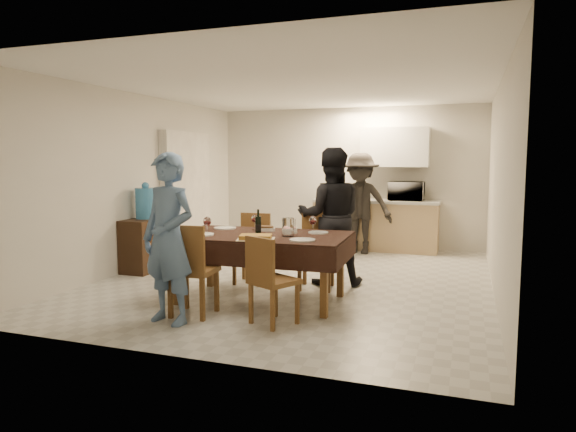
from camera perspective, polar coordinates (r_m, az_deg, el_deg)
name	(u,v)px	position (r m, az deg, el deg)	size (l,w,h in m)	color
floor	(298,279)	(7.09, 1.10, -6.98)	(5.00, 6.00, 0.02)	#B8B8B3
ceiling	(298,85)	(6.97, 1.15, 14.30)	(5.00, 6.00, 0.02)	white
wall_back	(347,177)	(9.80, 6.63, 4.31)	(5.00, 0.02, 2.60)	beige
wall_front	(180,200)	(4.17, -11.86, 1.70)	(5.00, 0.02, 2.60)	beige
wall_left	(141,182)	(8.05, -16.07, 3.70)	(0.02, 6.00, 2.60)	beige
wall_right	(498,187)	(6.58, 22.33, 2.97)	(0.02, 6.00, 2.60)	beige
stub_partition	(187,193)	(9.03, -11.20, 2.48)	(0.15, 1.40, 2.10)	white
kitchen_base_cabinet	(375,226)	(9.44, 9.69, -1.11)	(2.20, 0.60, 0.86)	tan
kitchen_worktop	(376,201)	(9.40, 9.74, 1.64)	(2.24, 0.64, 0.05)	#B6B6B2
upper_cabinet	(395,147)	(9.47, 11.79, 7.48)	(1.20, 0.34, 0.70)	white
dining_table	(261,237)	(5.89, -3.06, -2.37)	(2.04, 1.24, 0.78)	black
chair_near_left	(189,261)	(5.37, -10.96, -4.90)	(0.47, 0.47, 0.53)	brown
chair_near_right	(271,272)	(5.00, -1.91, -6.23)	(0.54, 0.56, 0.48)	brown
chair_far_left	(248,242)	(6.70, -4.45, -2.92)	(0.43, 0.43, 0.49)	brown
chair_far_right	(314,243)	(6.38, 2.95, -2.97)	(0.50, 0.50, 0.53)	brown
console	(147,244)	(7.85, -15.38, -3.06)	(0.42, 0.83, 0.77)	black
water_jug	(146,203)	(7.78, -15.51, 1.37)	(0.30, 0.30, 0.45)	#3D8ED2
wine_bottle	(258,221)	(5.93, -3.33, -0.60)	(0.07, 0.07, 0.28)	black
water_pitcher	(288,227)	(5.70, 0.00, -1.24)	(0.13, 0.13, 0.21)	white
savoury_tart	(256,237)	(5.50, -3.61, -2.35)	(0.39, 0.30, 0.05)	#A88131
salad_bowl	(290,231)	(5.94, 0.27, -1.62)	(0.17, 0.17, 0.06)	white
mushroom_dish	(266,229)	(6.16, -2.50, -1.48)	(0.21, 0.21, 0.04)	white
wine_glass_a	(207,226)	(5.88, -8.96, -1.08)	(0.09, 0.09, 0.21)	white
wine_glass_b	(313,225)	(5.92, 2.78, -0.97)	(0.09, 0.09, 0.21)	white
wine_glass_c	(255,222)	(6.23, -3.72, -0.70)	(0.08, 0.08, 0.19)	white
plate_near_left	(201,234)	(5.88, -9.60, -2.04)	(0.28, 0.28, 0.02)	white
plate_near_right	(302,240)	(5.40, 1.62, -2.68)	(0.27, 0.27, 0.02)	white
plate_far_left	(225,228)	(6.40, -7.01, -1.32)	(0.27, 0.27, 0.02)	white
plate_far_right	(318,233)	(5.97, 3.37, -1.84)	(0.24, 0.24, 0.01)	white
microwave	(406,191)	(9.31, 13.02, 2.71)	(0.60, 0.41, 0.33)	white
person_near	(169,238)	(5.20, -13.13, -2.45)	(0.62, 0.41, 1.70)	#516F9B
person_far	(330,216)	(6.69, 4.74, -0.05)	(0.87, 0.68, 1.78)	black
person_kitchen	(360,203)	(8.99, 7.99, 1.39)	(1.13, 0.65, 1.74)	black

